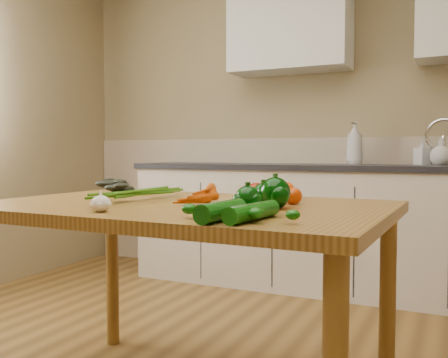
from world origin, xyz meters
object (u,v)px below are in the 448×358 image
Objects in this scene: tomato_b at (285,191)px; tomato_c at (293,196)px; soap_bottle_a at (355,143)px; soap_bottle_b at (422,152)px; pepper_a at (263,196)px; zucchini_a at (252,212)px; table at (183,227)px; zucchini_b at (221,211)px; carrot_bunch at (181,192)px; leafy_greens at (119,182)px; pepper_c at (248,199)px; tomato_a at (256,193)px; soap_bottle_c at (441,152)px; garlic_bulb at (101,204)px; pepper_b at (275,193)px.

tomato_b is 1.22× the size of tomato_c.
soap_bottle_b is (0.45, 0.04, -0.06)m from soap_bottle_a.
pepper_a reaches higher than zucchini_a.
soap_bottle_b reaches higher than pepper_a.
zucchini_b is (0.34, -0.37, 0.12)m from table.
carrot_bunch is 3.30× the size of pepper_a.
leafy_greens reaches higher than pepper_c.
leafy_greens reaches higher than tomato_a.
soap_bottle_c is at bearing 73.09° from tomato_a.
leafy_greens is at bearing 171.89° from tomato_c.
garlic_bulb is 0.73m from tomato_b.
tomato_a is 0.50m from zucchini_a.
pepper_b is (-0.33, -2.11, -0.14)m from soap_bottle_b.
zucchini_b is (0.09, -0.50, -0.01)m from tomato_a.
soap_bottle_a is at bearing 67.80° from leafy_greens.
leafy_greens is at bearing 142.52° from zucchini_b.
tomato_c is 0.27× the size of zucchini_a.
soap_bottle_a is 2.40m from zucchini_a.
pepper_c is (0.82, -0.42, -0.01)m from leafy_greens.
tomato_a is at bearing 20.99° from carrot_bunch.
pepper_b is (0.12, -2.07, -0.21)m from soap_bottle_a.
tomato_b is (0.07, 0.12, -0.00)m from tomato_a.
soap_bottle_a is 1.10× the size of carrot_bunch.
zucchini_a reaches higher than table.
leafy_greens is at bearing -96.22° from soap_bottle_a.
pepper_b reaches higher than pepper_a.
soap_bottle_c is 0.85× the size of zucchini_b.
tomato_b is at bearing 120.58° from tomato_c.
table is at bearing -42.42° from soap_bottle_c.
zucchini_a is 0.09m from zucchini_b.
pepper_c is 0.34× the size of zucchini_a.
zucchini_b is at bearing -37.48° from leafy_greens.
tomato_b is (0.07, -1.80, -0.22)m from soap_bottle_a.
zucchini_b is (-0.08, -0.04, 0.00)m from zucchini_a.
zucchini_b is (0.82, -0.63, -0.03)m from leafy_greens.
leafy_greens is 1.00× the size of zucchini_b.
soap_bottle_a is 1.44× the size of zucchini_b.
soap_bottle_c is 0.85× the size of leafy_greens.
soap_bottle_b is 2.14m from pepper_b.
pepper_c is 0.31m from tomato_a.
soap_bottle_c is 1.96m from tomato_c.
tomato_a is 0.14m from tomato_b.
soap_bottle_b is 2.50m from zucchini_b.
tomato_c is at bearing 84.55° from zucchini_b.
soap_bottle_b is at bearing 80.94° from tomato_c.
tomato_a reaches higher than garlic_bulb.
soap_bottle_b is 0.97× the size of soap_bottle_c.
pepper_a is (0.81, -0.27, -0.01)m from leafy_greens.
tomato_c is at bearing -59.42° from tomato_b.
garlic_bulb is at bearing -144.70° from pepper_b.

